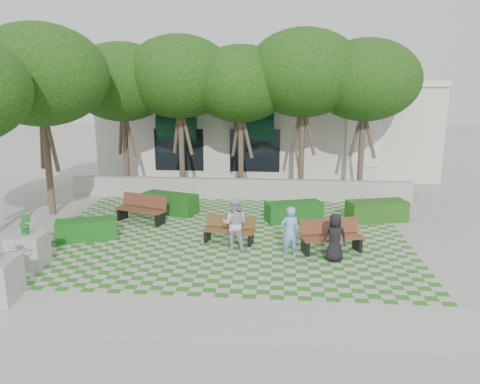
# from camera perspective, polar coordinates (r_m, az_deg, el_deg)

# --- Properties ---
(ground) EXTENTS (90.00, 90.00, 0.00)m
(ground) POSITION_cam_1_polar(r_m,az_deg,el_deg) (14.91, -2.44, -6.52)
(ground) COLOR gray
(ground) RESTS_ON ground
(lawn) EXTENTS (12.00, 12.00, 0.00)m
(lawn) POSITION_cam_1_polar(r_m,az_deg,el_deg) (15.84, -1.97, -5.29)
(lawn) COLOR #2B721E
(lawn) RESTS_ON ground
(sidewalk_south) EXTENTS (16.00, 2.00, 0.01)m
(sidewalk_south) POSITION_cam_1_polar(r_m,az_deg,el_deg) (10.65, -5.84, -14.94)
(sidewalk_south) COLOR #9E9B93
(sidewalk_south) RESTS_ON ground
(sidewalk_west) EXTENTS (2.00, 12.00, 0.01)m
(sidewalk_west) POSITION_cam_1_polar(r_m,az_deg,el_deg) (18.16, -25.21, -4.16)
(sidewalk_west) COLOR #9E9B93
(sidewalk_west) RESTS_ON ground
(retaining_wall) EXTENTS (15.00, 0.36, 0.90)m
(retaining_wall) POSITION_cam_1_polar(r_m,az_deg,el_deg) (20.71, -0.23, 0.40)
(retaining_wall) COLOR #9E9B93
(retaining_wall) RESTS_ON ground
(bench_east) EXTENTS (1.98, 1.13, 0.99)m
(bench_east) POSITION_cam_1_polar(r_m,az_deg,el_deg) (14.50, 11.04, -5.34)
(bench_east) COLOR #582F1E
(bench_east) RESTS_ON ground
(bench_mid) EXTENTS (1.71, 0.83, 0.86)m
(bench_mid) POSITION_cam_1_polar(r_m,az_deg,el_deg) (15.04, -1.30, -4.66)
(bench_mid) COLOR #51381C
(bench_mid) RESTS_ON ground
(bench_west) EXTENTS (2.02, 1.25, 1.01)m
(bench_west) POSITION_cam_1_polar(r_m,az_deg,el_deg) (17.62, -11.88, -2.04)
(bench_west) COLOR #522B1C
(bench_west) RESTS_ON ground
(hedge_east) EXTENTS (2.33, 1.43, 0.76)m
(hedge_east) POSITION_cam_1_polar(r_m,az_deg,el_deg) (18.12, 16.32, -2.22)
(hedge_east) COLOR #1C4913
(hedge_east) RESTS_ON ground
(hedge_midright) EXTENTS (2.21, 1.46, 0.72)m
(hedge_midright) POSITION_cam_1_polar(r_m,az_deg,el_deg) (17.47, 6.58, -2.40)
(hedge_midright) COLOR #134916
(hedge_midright) RESTS_ON ground
(hedge_midleft) EXTENTS (2.35, 1.55, 0.77)m
(hedge_midleft) POSITION_cam_1_polar(r_m,az_deg,el_deg) (18.70, -8.56, -1.36)
(hedge_midleft) COLOR #144512
(hedge_midleft) RESTS_ON ground
(hedge_west) EXTENTS (2.05, 1.39, 0.67)m
(hedge_west) POSITION_cam_1_polar(r_m,az_deg,el_deg) (16.17, -18.19, -4.36)
(hedge_west) COLOR #144C17
(hedge_west) RESTS_ON ground
(planter_back) EXTENTS (0.98, 0.98, 1.52)m
(planter_back) POSITION_cam_1_polar(r_m,az_deg,el_deg) (14.40, -24.41, -6.29)
(planter_back) COLOR #9E9B93
(planter_back) RESTS_ON ground
(person_blue) EXTENTS (0.63, 0.49, 1.52)m
(person_blue) POSITION_cam_1_polar(r_m,az_deg,el_deg) (13.83, 6.10, -4.83)
(person_blue) COLOR #77A7D9
(person_blue) RESTS_ON ground
(person_dark) EXTENTS (0.76, 0.56, 1.41)m
(person_dark) POSITION_cam_1_polar(r_m,az_deg,el_deg) (13.69, 11.46, -5.46)
(person_dark) COLOR black
(person_dark) RESTS_ON ground
(person_white) EXTENTS (0.87, 0.72, 1.64)m
(person_white) POSITION_cam_1_polar(r_m,az_deg,el_deg) (14.33, -0.65, -3.87)
(person_white) COLOR silver
(person_white) RESTS_ON ground
(tree_row) EXTENTS (17.70, 13.40, 7.41)m
(tree_row) POSITION_cam_1_polar(r_m,az_deg,el_deg) (20.22, -5.72, 13.53)
(tree_row) COLOR #47382B
(tree_row) RESTS_ON ground
(building) EXTENTS (18.00, 8.92, 5.15)m
(building) POSITION_cam_1_polar(r_m,az_deg,el_deg) (28.13, 3.18, 8.00)
(building) COLOR beige
(building) RESTS_ON ground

